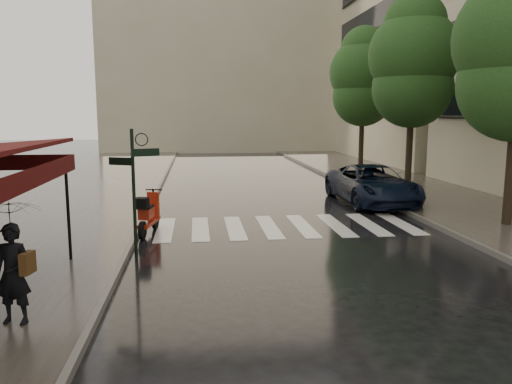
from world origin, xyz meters
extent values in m
plane|color=black|center=(0.00, 0.00, 0.00)|extent=(120.00, 120.00, 0.00)
cube|color=#38332D|center=(-4.50, 12.00, 0.06)|extent=(6.00, 60.00, 0.12)
cube|color=#38332D|center=(10.25, 12.00, 0.06)|extent=(5.50, 60.00, 0.12)
cube|color=#595651|center=(-1.45, 12.00, 0.07)|extent=(0.12, 60.00, 0.16)
cube|color=#595651|center=(7.45, 12.00, 0.07)|extent=(0.12, 60.00, 0.16)
cube|color=silver|center=(-0.70, 6.00, 0.01)|extent=(0.50, 3.20, 0.01)
cube|color=silver|center=(0.35, 6.00, 0.01)|extent=(0.50, 3.20, 0.01)
cube|color=silver|center=(1.40, 6.00, 0.01)|extent=(0.50, 3.20, 0.01)
cube|color=silver|center=(2.45, 6.00, 0.01)|extent=(0.50, 3.20, 0.01)
cube|color=silver|center=(3.50, 6.00, 0.01)|extent=(0.50, 3.20, 0.01)
cube|color=silver|center=(4.55, 6.00, 0.01)|extent=(0.50, 3.20, 0.01)
cube|color=silver|center=(5.60, 6.00, 0.01)|extent=(0.50, 3.20, 0.01)
cube|color=silver|center=(6.65, 6.00, 0.01)|extent=(0.50, 3.20, 0.01)
cube|color=#430909|center=(-2.52, -0.50, 2.35)|extent=(0.04, 7.00, 0.35)
cylinder|color=black|center=(-2.65, 2.75, 1.29)|extent=(0.07, 0.07, 2.35)
cylinder|color=black|center=(-1.20, 3.00, 1.55)|extent=(0.08, 0.08, 3.10)
cube|color=black|center=(-0.90, 3.00, 2.55)|extent=(0.62, 0.26, 0.18)
cube|color=black|center=(-1.48, 3.00, 2.35)|extent=(0.56, 0.29, 0.18)
cube|color=tan|center=(16.50, 26.00, 9.25)|extent=(8.00, 16.00, 18.50)
cube|color=tan|center=(3.00, 38.00, 10.00)|extent=(22.00, 6.00, 20.00)
cylinder|color=black|center=(9.60, 5.00, 2.25)|extent=(0.28, 0.28, 4.26)
cylinder|color=black|center=(9.50, 12.00, 2.36)|extent=(0.28, 0.28, 4.48)
sphere|color=#163D16|center=(9.50, 12.00, 4.52)|extent=(3.40, 3.40, 3.40)
sphere|color=#163D16|center=(9.50, 12.00, 5.88)|extent=(3.80, 3.80, 3.80)
sphere|color=#163D16|center=(9.50, 12.00, 7.16)|extent=(2.60, 2.60, 2.60)
cylinder|color=black|center=(9.70, 19.00, 2.30)|extent=(0.28, 0.28, 4.37)
sphere|color=#163D16|center=(9.70, 19.00, 4.41)|extent=(3.40, 3.40, 3.40)
sphere|color=#163D16|center=(9.70, 19.00, 5.74)|extent=(3.80, 3.80, 3.80)
sphere|color=#163D16|center=(9.70, 19.00, 6.98)|extent=(2.60, 2.60, 2.60)
imported|color=black|center=(-2.64, -0.81, 0.93)|extent=(0.66, 0.50, 1.63)
imported|color=black|center=(-2.64, -0.81, 2.11)|extent=(1.14, 1.15, 0.88)
cube|color=#4C3014|center=(-2.40, -0.86, 1.12)|extent=(0.19, 0.32, 0.35)
cylinder|color=black|center=(-1.24, 4.87, 0.26)|extent=(0.20, 0.52, 0.51)
cylinder|color=black|center=(-1.00, 6.19, 0.26)|extent=(0.20, 0.52, 0.51)
cube|color=maroon|center=(-1.12, 5.56, 0.34)|extent=(0.55, 1.42, 0.11)
cube|color=maroon|center=(-1.17, 5.30, 0.66)|extent=(0.42, 0.64, 0.30)
cube|color=maroon|center=(-1.03, 6.03, 0.75)|extent=(0.36, 0.19, 0.80)
cylinder|color=black|center=(-1.01, 6.14, 1.20)|extent=(0.49, 0.13, 0.04)
cube|color=black|center=(-1.24, 4.91, 1.02)|extent=(0.40, 0.38, 0.30)
imported|color=black|center=(7.00, 9.61, 0.74)|extent=(2.59, 5.37, 1.47)
camera|label=1|loc=(0.27, -8.81, 3.45)|focal=35.00mm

